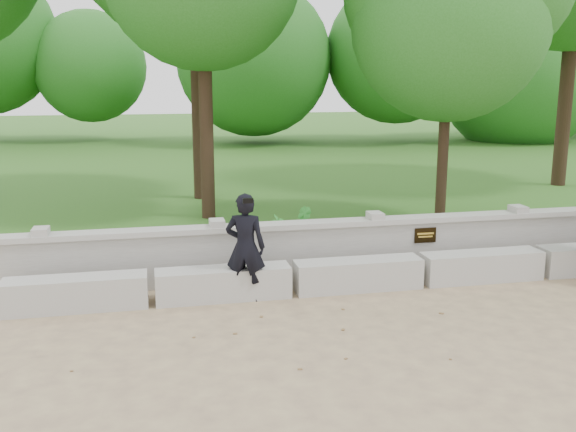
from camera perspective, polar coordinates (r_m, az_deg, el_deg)
name	(u,v)px	position (r m, az deg, el deg)	size (l,w,h in m)	color
ground	(483,332)	(8.42, 16.96, -9.81)	(80.00, 80.00, 0.00)	tan
lawn	(271,169)	(21.34, -1.49, 4.23)	(40.00, 22.00, 0.25)	#336022
concrete_bench	(421,270)	(9.94, 11.74, -4.74)	(11.90, 0.45, 0.45)	#B6B3AC
parapet_wall	(404,244)	(10.49, 10.26, -2.43)	(12.50, 0.35, 0.90)	#ABA8A1
man_main	(245,247)	(8.96, -3.81, -2.77)	(0.65, 0.60, 1.53)	black
tree_near_right	(450,8)	(12.87, 14.24, 17.49)	(3.68, 3.68, 5.94)	#382619
shrub_a	(279,233)	(10.57, -0.78, -1.56)	(0.33, 0.22, 0.63)	#2F872E
shrub_b	(304,223)	(11.42, 1.40, -0.65)	(0.32, 0.26, 0.58)	#2F872E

